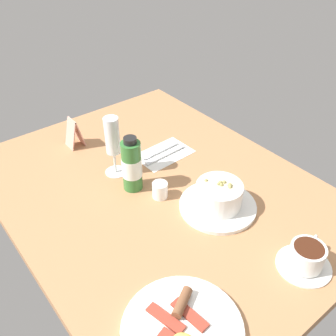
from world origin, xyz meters
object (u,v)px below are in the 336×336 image
object	(u,v)px
creamer_jug	(160,190)
breakfast_plate	(182,329)
menu_card	(74,133)
wine_glass	(113,139)
cutlery_setting	(163,154)
sauce_bottle_green	(132,165)
porridge_bowl	(219,197)
coffee_cup	(306,257)

from	to	relation	value
creamer_jug	breakfast_plate	world-z (taller)	creamer_jug
menu_card	wine_glass	bearing A→B (deg)	-173.13
cutlery_setting	menu_card	size ratio (longest dim) A/B	1.84
sauce_bottle_green	breakfast_plate	world-z (taller)	sauce_bottle_green
porridge_bowl	breakfast_plate	distance (cm)	39.02
creamer_jug	sauce_bottle_green	distance (cm)	10.75
coffee_cup	breakfast_plate	xyz separation A→B (cm)	(5.37, 33.61, -2.18)
porridge_bowl	menu_card	distance (cm)	56.40
cutlery_setting	creamer_jug	world-z (taller)	creamer_jug
sauce_bottle_green	breakfast_plate	size ratio (longest dim) A/B	0.70
cutlery_setting	wine_glass	world-z (taller)	wine_glass
porridge_bowl	breakfast_plate	xyz separation A→B (cm)	(-22.25, 31.93, -2.83)
cutlery_setting	coffee_cup	distance (cm)	58.17
coffee_cup	porridge_bowl	bearing A→B (deg)	3.47
porridge_bowl	coffee_cup	size ratio (longest dim) A/B	1.63
cutlery_setting	creamer_jug	size ratio (longest dim) A/B	3.48
cutlery_setting	creamer_jug	xyz separation A→B (cm)	(-16.43, 13.88, 2.25)
breakfast_plate	creamer_jug	bearing A→B (deg)	-31.35
coffee_cup	wine_glass	distance (cm)	62.28
breakfast_plate	wine_glass	bearing A→B (deg)	-18.58
wine_glass	menu_card	bearing A→B (deg)	6.87
porridge_bowl	wine_glass	xyz separation A→B (cm)	(32.02, 13.69, 8.63)
porridge_bowl	sauce_bottle_green	distance (cm)	26.54
breakfast_plate	sauce_bottle_green	bearing A→B (deg)	-22.35
cutlery_setting	coffee_cup	xyz separation A→B (cm)	(-58.05, 2.36, 2.83)
porridge_bowl	breakfast_plate	size ratio (longest dim) A/B	0.86
cutlery_setting	breakfast_plate	distance (cm)	63.79
cutlery_setting	sauce_bottle_green	distance (cm)	20.92
coffee_cup	creamer_jug	size ratio (longest dim) A/B	2.45
wine_glass	sauce_bottle_green	distance (cm)	10.54
cutlery_setting	menu_card	world-z (taller)	menu_card
sauce_bottle_green	wine_glass	bearing A→B (deg)	0.62
wine_glass	menu_card	size ratio (longest dim) A/B	1.89
creamer_jug	breakfast_plate	size ratio (longest dim) A/B	0.22
coffee_cup	menu_card	distance (cm)	83.57
porridge_bowl	wine_glass	bearing A→B (deg)	23.15
menu_card	coffee_cup	bearing A→B (deg)	-167.55
porridge_bowl	cutlery_setting	size ratio (longest dim) A/B	1.15
cutlery_setting	breakfast_plate	size ratio (longest dim) A/B	0.75
sauce_bottle_green	menu_card	size ratio (longest dim) A/B	1.71
porridge_bowl	breakfast_plate	bearing A→B (deg)	124.86
wine_glass	breakfast_plate	distance (cm)	58.39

